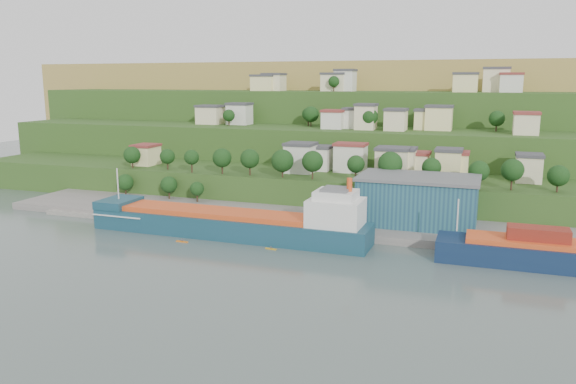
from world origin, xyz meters
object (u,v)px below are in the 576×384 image
at_px(cargo_ship_near, 236,225).
at_px(caravan, 121,203).
at_px(kayak_orange, 182,241).
at_px(warehouse, 418,200).

bearing_deg(cargo_ship_near, caravan, 162.62).
distance_m(caravan, kayak_orange, 42.08).
xyz_separation_m(warehouse, kayak_orange, (-53.67, -30.34, -8.19)).
height_order(warehouse, caravan, warehouse).
distance_m(warehouse, kayak_orange, 62.19).
height_order(caravan, kayak_orange, caravan).
relative_size(caravan, kayak_orange, 1.66).
xyz_separation_m(warehouse, caravan, (-88.40, -6.70, -5.97)).
height_order(cargo_ship_near, warehouse, cargo_ship_near).
distance_m(cargo_ship_near, warehouse, 48.30).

